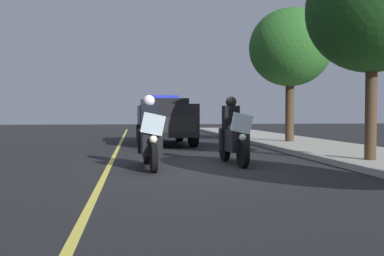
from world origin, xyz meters
The scene contains 8 objects.
ground_plane centered at (0.00, 0.00, 0.00)m, with size 80.00×80.00×0.00m, color black.
curb_strip centered at (0.00, 3.46, 0.07)m, with size 48.00×0.24×0.15m, color #9E9B93.
lane_stripe_center centered at (0.00, -2.11, 0.00)m, with size 48.00×0.12×0.01m, color #E0D14C.
police_motorcycle_lead_left centered at (0.04, -1.14, 0.70)m, with size 2.14×0.61×1.72m.
police_motorcycle_lead_right centered at (-0.43, 0.97, 0.70)m, with size 2.14×0.61×1.72m.
police_suv centered at (-7.38, -0.25, 1.07)m, with size 5.02×2.33×2.05m.
tree_mid_block centered at (-0.04, 4.47, 3.93)m, with size 3.30×3.30×5.46m.
tree_far_back centered at (-6.98, 5.08, 4.07)m, with size 3.48×3.48×5.65m.
Camera 1 is at (9.48, -1.49, 1.27)m, focal length 37.72 mm.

